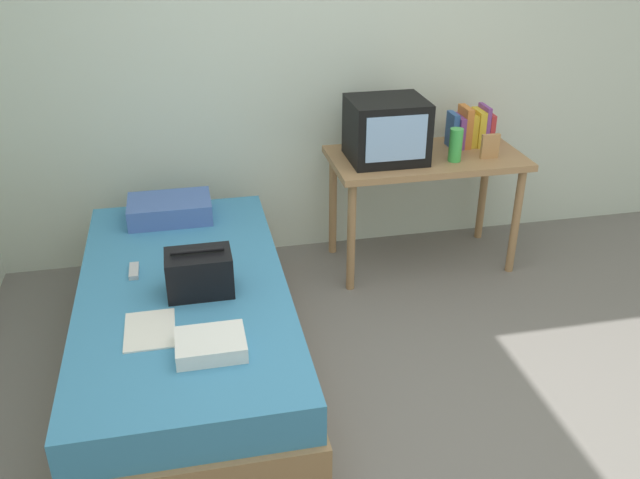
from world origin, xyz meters
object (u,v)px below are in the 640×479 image
Objects in this scene: picture_frame at (490,146)px; remote_silver at (134,271)px; water_bottle at (456,145)px; bed at (187,329)px; book_row at (470,128)px; handbag at (199,273)px; tv at (386,130)px; pillow at (170,209)px; folded_towel at (211,345)px; magazine at (150,330)px; remote_dark at (227,345)px; desk at (425,169)px.

remote_silver is at bearing -165.28° from picture_frame.
bed is at bearing -156.52° from water_bottle.
handbag is at bearing -149.40° from book_row.
book_row is 2.03m from handbag.
handbag is (-1.15, -0.90, -0.31)m from tv.
pillow reaches higher than folded_towel.
pillow is 3.19× the size of remote_silver.
handbag is 0.40m from remote_silver.
water_bottle is at bearing -128.80° from book_row.
book_row is 2.38m from magazine.
handbag is at bearing 99.91° from remote_dark.
book_row is 0.24m from picture_frame.
bed is 1.76m from desk.
handbag is at bearing -155.93° from picture_frame.
remote_dark reaches higher than bed.
bed is 1.62m from tv.
water_bottle reaches higher than handbag.
handbag reaches higher than magazine.
book_row is 1.89m from pillow.
handbag is (-1.41, -0.91, -0.04)m from desk.
tv is 1.63× the size of book_row.
water_bottle is (0.13, -0.13, 0.19)m from desk.
desk is 3.87× the size of handbag.
water_bottle reaches higher than folded_towel.
water_bottle is 0.43× the size of pillow.
magazine is at bearing -95.40° from pillow.
magazine is at bearing -139.65° from tv.
picture_frame reaches higher than folded_towel.
picture_frame reaches higher than remote_dark.
book_row is at bearing 5.92° from pillow.
desk is 1.54m from pillow.
magazine is 0.52m from remote_silver.
tv is at bearing -177.00° from desk.
bed is 0.63m from folded_towel.
tv is 1.82m from folded_towel.
desk is 1.68m from handbag.
water_bottle is 0.31m from book_row.
folded_towel is (-1.72, -1.50, -0.31)m from book_row.
desk reaches higher than handbag.
bed is at bearing -159.05° from picture_frame.
remote_dark is (-1.68, -1.24, -0.30)m from picture_frame.
picture_frame reaches higher than magazine.
remote_dark is at bearing -80.98° from pillow.
desk is 5.91× the size of water_bottle.
picture_frame is 1.90m from pillow.
folded_towel is at bearing -169.02° from remote_dark.
handbag reaches higher than bed.
bed is 4.55× the size of tv.
magazine is 0.36m from remote_dark.
book_row is 2.21m from remote_silver.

